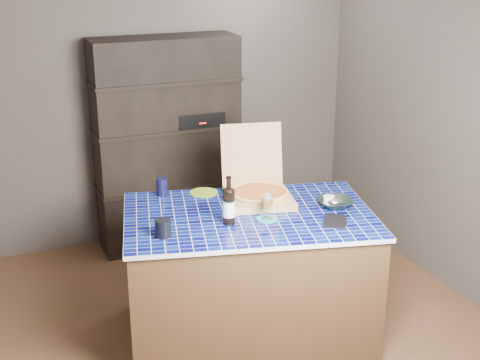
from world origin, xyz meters
name	(u,v)px	position (x,y,z in m)	size (l,w,h in m)	color
room	(234,155)	(0.00, 0.00, 1.25)	(3.50, 3.50, 3.50)	brown
shelving_unit	(168,144)	(0.00, 1.53, 0.90)	(1.20, 0.41, 1.80)	black
kitchen_island	(249,275)	(0.07, -0.09, 0.44)	(1.78, 1.35, 0.87)	#412819
pizza_box	(258,191)	(0.22, 0.12, 0.94)	(0.53, 0.60, 0.47)	tan
mead_bottle	(229,205)	(-0.10, -0.18, 0.99)	(0.08, 0.08, 0.31)	black
teal_trivet	(267,219)	(0.14, -0.21, 0.87)	(0.14, 0.14, 0.01)	teal
wine_glass	(267,201)	(0.14, -0.21, 1.00)	(0.08, 0.08, 0.17)	white
tumbler	(163,228)	(-0.53, -0.21, 0.93)	(0.10, 0.10, 0.11)	black
dvd_case	(335,221)	(0.52, -0.41, 0.88)	(0.14, 0.20, 0.02)	black
bowl	(335,203)	(0.64, -0.19, 0.90)	(0.23, 0.23, 0.06)	black
foil_contents	(335,201)	(0.64, -0.19, 0.91)	(0.11, 0.09, 0.05)	#A4A4AF
white_jar	(329,201)	(0.62, -0.15, 0.90)	(0.08, 0.08, 0.07)	white
navy_cup	(162,187)	(-0.35, 0.45, 0.93)	(0.08, 0.08, 0.12)	black
green_trivet	(204,192)	(-0.07, 0.38, 0.88)	(0.19, 0.19, 0.01)	olive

